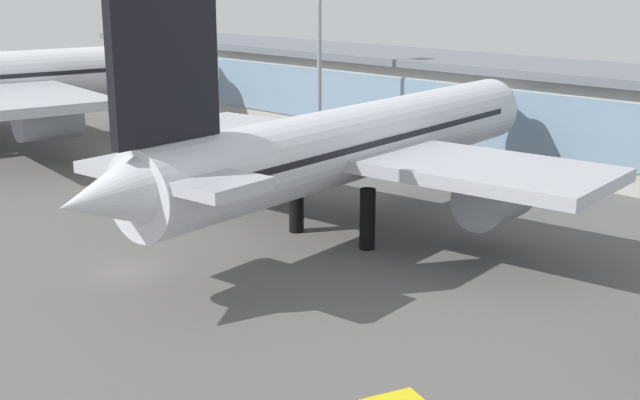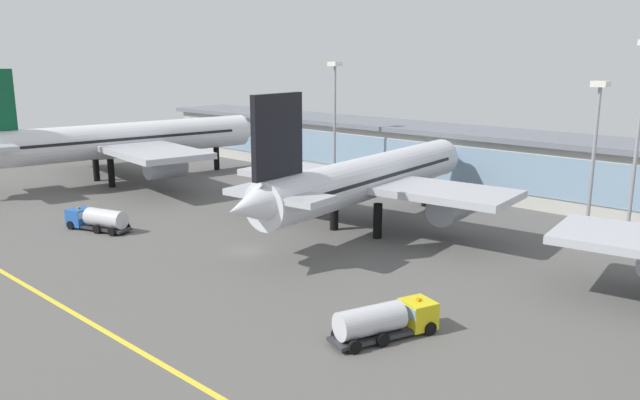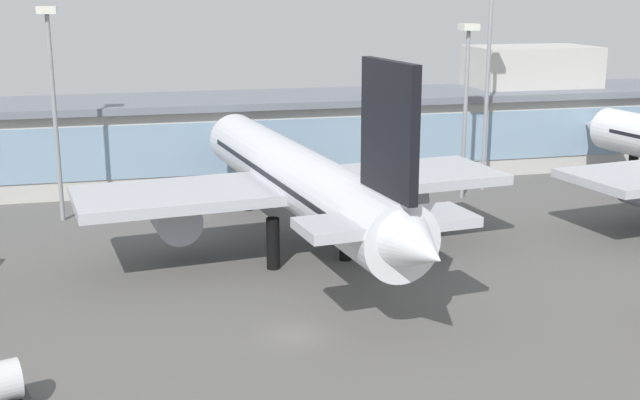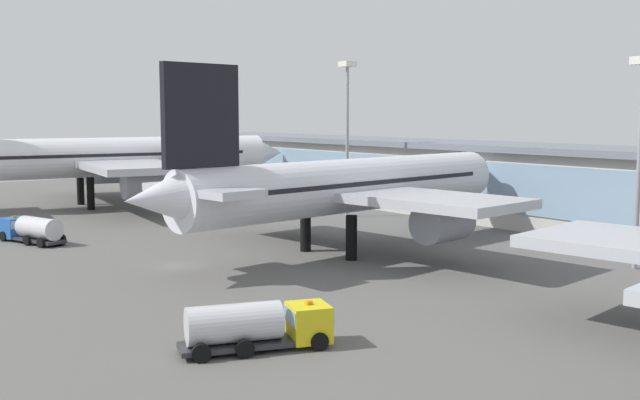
{
  "view_description": "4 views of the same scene",
  "coord_description": "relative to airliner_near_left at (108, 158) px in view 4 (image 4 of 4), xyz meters",
  "views": [
    {
      "loc": [
        44.72,
        -26.4,
        18.35
      ],
      "look_at": [
        7.77,
        9.79,
        4.46
      ],
      "focal_mm": 46.41,
      "sensor_mm": 36.0,
      "label": 1
    },
    {
      "loc": [
        53.79,
        -44.8,
        21.78
      ],
      "look_at": [
        0.83,
        11.48,
        4.24
      ],
      "focal_mm": 35.58,
      "sensor_mm": 36.0,
      "label": 2
    },
    {
      "loc": [
        -10.67,
        -50.21,
        22.38
      ],
      "look_at": [
        4.2,
        9.79,
        6.66
      ],
      "focal_mm": 46.34,
      "sensor_mm": 36.0,
      "label": 3
    },
    {
      "loc": [
        62.35,
        -30.24,
        13.94
      ],
      "look_at": [
        9.51,
        9.37,
        6.34
      ],
      "focal_mm": 41.96,
      "sensor_mm": 36.0,
      "label": 4
    }
  ],
  "objects": [
    {
      "name": "ground_plane",
      "position": [
        47.82,
        -11.99,
        -7.29
      ],
      "size": [
        199.39,
        199.39,
        0.0
      ],
      "primitive_type": "plane",
      "color": "#5B5956"
    },
    {
      "name": "terminal_building",
      "position": [
        50.02,
        35.58,
        -1.79
      ],
      "size": [
        145.42,
        14.0,
        15.31
      ],
      "color": "beige",
      "rests_on": "ground"
    },
    {
      "name": "airliner_near_left",
      "position": [
        0.0,
        0.0,
        0.0
      ],
      "size": [
        46.43,
        58.85,
        19.93
      ],
      "rotation": [
        0.0,
        0.0,
        1.44
      ],
      "color": "black",
      "rests_on": "ground"
    },
    {
      "name": "airliner_near_right",
      "position": [
        51.88,
        5.12,
        -0.65
      ],
      "size": [
        38.13,
        50.3,
        18.14
      ],
      "rotation": [
        0.0,
        0.0,
        1.69
      ],
      "color": "black",
      "rests_on": "ground"
    },
    {
      "name": "fuel_tanker_truck",
      "position": [
        73.51,
        -19.12,
        -5.78
      ],
      "size": [
        5.35,
        9.34,
        2.9
      ],
      "rotation": [
        0.0,
        0.0,
        1.24
      ],
      "color": "black",
      "rests_on": "ground"
    },
    {
      "name": "baggage_tug_near",
      "position": [
        26.87,
        -19.25,
        -5.78
      ],
      "size": [
        9.36,
        5.15,
        2.9
      ],
      "rotation": [
        0.0,
        0.0,
        3.44
      ],
      "color": "black",
      "rests_on": "ground"
    },
    {
      "name": "apron_light_mast_west",
      "position": [
        31.27,
        21.51,
        6.68
      ],
      "size": [
        1.8,
        1.8,
        20.95
      ],
      "color": "gray",
      "rests_on": "ground"
    }
  ]
}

